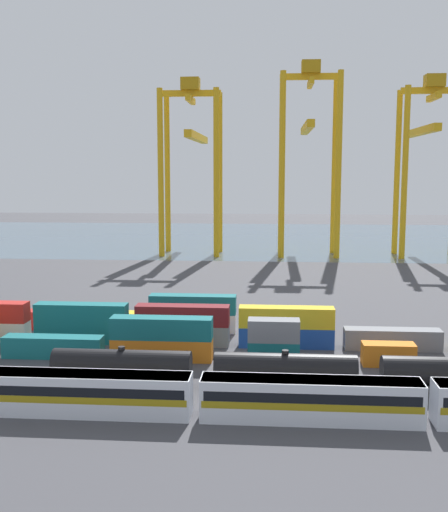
% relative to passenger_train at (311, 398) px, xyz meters
% --- Properties ---
extents(ground_plane, '(420.00, 420.00, 0.00)m').
position_rel_passenger_train_xyz_m(ground_plane, '(-6.90, 58.88, -2.14)').
color(ground_plane, '#424247').
extents(harbour_water, '(400.00, 110.00, 0.01)m').
position_rel_passenger_train_xyz_m(harbour_water, '(-6.90, 153.52, -2.14)').
color(harbour_water, '#475B6B').
rests_on(harbour_water, ground_plane).
extents(passenger_train, '(61.38, 3.14, 3.90)m').
position_rel_passenger_train_xyz_m(passenger_train, '(0.00, 0.00, 0.00)').
color(passenger_train, silver).
rests_on(passenger_train, ground_plane).
extents(freight_tank_row, '(65.55, 2.80, 4.26)m').
position_rel_passenger_train_xyz_m(freight_tank_row, '(6.37, 7.67, -0.15)').
color(freight_tank_row, '#232326').
rests_on(freight_tank_row, ground_plane).
extents(shipping_container_2, '(12.10, 2.44, 2.60)m').
position_rel_passenger_train_xyz_m(shipping_container_2, '(-29.87, 16.98, -0.84)').
color(shipping_container_2, '#146066').
rests_on(shipping_container_2, ground_plane).
extents(shipping_container_3, '(12.10, 2.44, 2.60)m').
position_rel_passenger_train_xyz_m(shipping_container_3, '(-16.58, 16.98, -0.84)').
color(shipping_container_3, orange).
rests_on(shipping_container_3, ground_plane).
extents(shipping_container_4, '(12.10, 2.44, 2.60)m').
position_rel_passenger_train_xyz_m(shipping_container_4, '(-16.58, 16.98, 1.76)').
color(shipping_container_4, '#146066').
rests_on(shipping_container_4, shipping_container_3).
extents(shipping_container_5, '(6.04, 2.44, 2.60)m').
position_rel_passenger_train_xyz_m(shipping_container_5, '(-3.29, 16.98, -0.84)').
color(shipping_container_5, '#146066').
rests_on(shipping_container_5, ground_plane).
extents(shipping_container_6, '(6.04, 2.44, 2.60)m').
position_rel_passenger_train_xyz_m(shipping_container_6, '(-3.29, 16.98, 1.76)').
color(shipping_container_6, slate).
rests_on(shipping_container_6, shipping_container_5).
extents(shipping_container_7, '(6.04, 2.44, 2.60)m').
position_rel_passenger_train_xyz_m(shipping_container_7, '(10.01, 16.98, -0.84)').
color(shipping_container_7, orange).
rests_on(shipping_container_7, ground_plane).
extents(shipping_container_10, '(12.10, 2.44, 2.60)m').
position_rel_passenger_train_xyz_m(shipping_container_10, '(-28.42, 23.67, -0.84)').
color(shipping_container_10, '#146066').
rests_on(shipping_container_10, ground_plane).
extents(shipping_container_11, '(12.10, 2.44, 2.60)m').
position_rel_passenger_train_xyz_m(shipping_container_11, '(-28.42, 23.67, 1.76)').
color(shipping_container_11, '#146066').
rests_on(shipping_container_11, shipping_container_10).
extents(shipping_container_12, '(12.10, 2.44, 2.60)m').
position_rel_passenger_train_xyz_m(shipping_container_12, '(-15.04, 23.67, -0.84)').
color(shipping_container_12, slate).
rests_on(shipping_container_12, ground_plane).
extents(shipping_container_13, '(12.10, 2.44, 2.60)m').
position_rel_passenger_train_xyz_m(shipping_container_13, '(-15.04, 23.67, 1.76)').
color(shipping_container_13, maroon).
rests_on(shipping_container_13, shipping_container_12).
extents(shipping_container_14, '(12.10, 2.44, 2.60)m').
position_rel_passenger_train_xyz_m(shipping_container_14, '(-1.66, 23.67, -0.84)').
color(shipping_container_14, '#1C4299').
rests_on(shipping_container_14, ground_plane).
extents(shipping_container_15, '(12.10, 2.44, 2.60)m').
position_rel_passenger_train_xyz_m(shipping_container_15, '(-1.66, 23.67, 1.76)').
color(shipping_container_15, gold).
rests_on(shipping_container_15, shipping_container_14).
extents(shipping_container_16, '(12.10, 2.44, 2.60)m').
position_rel_passenger_train_xyz_m(shipping_container_16, '(11.72, 23.67, -0.84)').
color(shipping_container_16, slate).
rests_on(shipping_container_16, ground_plane).
extents(shipping_container_18, '(12.10, 2.44, 2.60)m').
position_rel_passenger_train_xyz_m(shipping_container_18, '(-42.25, 30.36, -0.84)').
color(shipping_container_18, '#AD211C').
rests_on(shipping_container_18, ground_plane).
extents(shipping_container_19, '(12.10, 2.44, 2.60)m').
position_rel_passenger_train_xyz_m(shipping_container_19, '(-28.41, 30.36, -0.84)').
color(shipping_container_19, gold).
rests_on(shipping_container_19, ground_plane).
extents(shipping_container_20, '(12.10, 2.44, 2.60)m').
position_rel_passenger_train_xyz_m(shipping_container_20, '(-14.57, 30.36, -0.84)').
color(shipping_container_20, silver).
rests_on(shipping_container_20, ground_plane).
extents(shipping_container_21, '(12.10, 2.44, 2.60)m').
position_rel_passenger_train_xyz_m(shipping_container_21, '(-14.57, 30.36, 1.76)').
color(shipping_container_21, '#146066').
rests_on(shipping_container_21, shipping_container_20).
extents(shipping_container_22, '(6.04, 2.44, 2.60)m').
position_rel_passenger_train_xyz_m(shipping_container_22, '(-0.73, 30.36, -0.84)').
color(shipping_container_22, '#AD211C').
rests_on(shipping_container_22, ground_plane).
extents(gantry_crane_west, '(16.11, 39.87, 46.54)m').
position_rel_passenger_train_xyz_m(gantry_crane_west, '(-25.33, 114.83, 25.77)').
color(gantry_crane_west, gold).
rests_on(gantry_crane_west, ground_plane).
extents(gantry_crane_central, '(15.87, 36.44, 50.46)m').
position_rel_passenger_train_xyz_m(gantry_crane_central, '(5.94, 114.10, 27.73)').
color(gantry_crane_central, gold).
rests_on(gantry_crane_central, ground_plane).
extents(gantry_crane_east, '(16.63, 36.69, 46.66)m').
position_rel_passenger_train_xyz_m(gantry_crane_east, '(37.20, 114.33, 26.02)').
color(gantry_crane_east, gold).
rests_on(gantry_crane_east, ground_plane).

